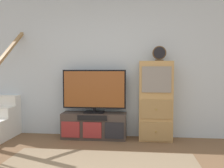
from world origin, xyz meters
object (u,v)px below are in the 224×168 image
desk_clock (159,54)px  side_cabinet (155,101)px  media_console (94,126)px  television (94,90)px

desk_clock → side_cabinet: bearing=165.1°
media_console → television: (0.00, 0.02, 0.65)m
media_console → side_cabinet: bearing=0.5°
television → desk_clock: (1.16, -0.03, 0.65)m
media_console → desk_clock: 1.75m
media_console → side_cabinet: side_cabinet is taller
television → side_cabinet: (1.11, -0.01, -0.18)m
media_console → television: 0.65m
media_console → side_cabinet: size_ratio=0.83×
side_cabinet → television: bearing=179.3°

